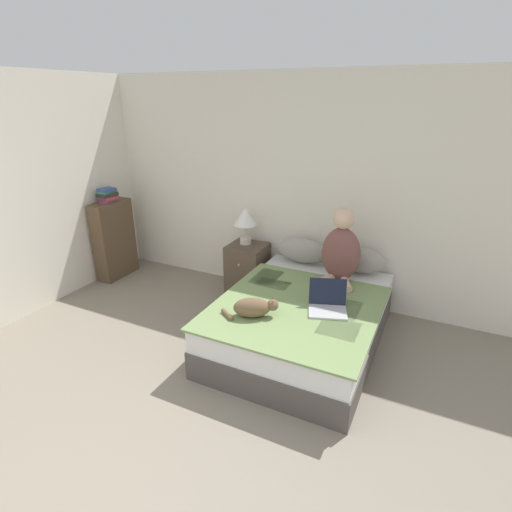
{
  "coord_description": "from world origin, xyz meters",
  "views": [
    {
      "loc": [
        1.52,
        -0.92,
        2.29
      ],
      "look_at": [
        -0.03,
        2.28,
        0.85
      ],
      "focal_mm": 28.0,
      "sensor_mm": 36.0,
      "label": 1
    }
  ],
  "objects_px": {
    "cat_tabby": "(254,307)",
    "person_sitting": "(341,250)",
    "pillow_near": "(302,250)",
    "book_stack_top": "(108,195)",
    "bed": "(302,321)",
    "laptop_open": "(328,305)",
    "nightstand": "(247,269)",
    "table_lamp": "(245,218)",
    "pillow_far": "(358,259)",
    "bookshelf": "(114,240)"
  },
  "relations": [
    {
      "from": "person_sitting",
      "to": "cat_tabby",
      "type": "distance_m",
      "value": 1.19
    },
    {
      "from": "pillow_near",
      "to": "person_sitting",
      "type": "bearing_deg",
      "value": -28.9
    },
    {
      "from": "pillow_near",
      "to": "book_stack_top",
      "type": "relative_size",
      "value": 2.53
    },
    {
      "from": "nightstand",
      "to": "table_lamp",
      "type": "height_order",
      "value": "table_lamp"
    },
    {
      "from": "table_lamp",
      "to": "book_stack_top",
      "type": "distance_m",
      "value": 1.82
    },
    {
      "from": "bed",
      "to": "cat_tabby",
      "type": "relative_size",
      "value": 3.99
    },
    {
      "from": "pillow_near",
      "to": "person_sitting",
      "type": "xyz_separation_m",
      "value": [
        0.51,
        -0.28,
        0.19
      ]
    },
    {
      "from": "laptop_open",
      "to": "person_sitting",
      "type": "bearing_deg",
      "value": 77.4
    },
    {
      "from": "bed",
      "to": "table_lamp",
      "type": "relative_size",
      "value": 4.31
    },
    {
      "from": "cat_tabby",
      "to": "bookshelf",
      "type": "height_order",
      "value": "bookshelf"
    },
    {
      "from": "pillow_far",
      "to": "book_stack_top",
      "type": "relative_size",
      "value": 2.53
    },
    {
      "from": "laptop_open",
      "to": "nightstand",
      "type": "distance_m",
      "value": 1.56
    },
    {
      "from": "bed",
      "to": "person_sitting",
      "type": "distance_m",
      "value": 0.82
    },
    {
      "from": "person_sitting",
      "to": "nightstand",
      "type": "bearing_deg",
      "value": 169.83
    },
    {
      "from": "pillow_far",
      "to": "table_lamp",
      "type": "bearing_deg",
      "value": -178.64
    },
    {
      "from": "pillow_near",
      "to": "cat_tabby",
      "type": "bearing_deg",
      "value": -88.17
    },
    {
      "from": "person_sitting",
      "to": "table_lamp",
      "type": "relative_size",
      "value": 1.7
    },
    {
      "from": "bookshelf",
      "to": "book_stack_top",
      "type": "xyz_separation_m",
      "value": [
        0.0,
        -0.0,
        0.6
      ]
    },
    {
      "from": "cat_tabby",
      "to": "book_stack_top",
      "type": "xyz_separation_m",
      "value": [
        -2.53,
        0.95,
        0.52
      ]
    },
    {
      "from": "table_lamp",
      "to": "bookshelf",
      "type": "relative_size",
      "value": 0.44
    },
    {
      "from": "nightstand",
      "to": "cat_tabby",
      "type": "bearing_deg",
      "value": -60.73
    },
    {
      "from": "bed",
      "to": "table_lamp",
      "type": "xyz_separation_m",
      "value": [
        -1.03,
        0.8,
        0.69
      ]
    },
    {
      "from": "bed",
      "to": "cat_tabby",
      "type": "height_order",
      "value": "cat_tabby"
    },
    {
      "from": "laptop_open",
      "to": "pillow_far",
      "type": "bearing_deg",
      "value": 68.28
    },
    {
      "from": "person_sitting",
      "to": "laptop_open",
      "type": "xyz_separation_m",
      "value": [
        0.08,
        -0.68,
        -0.27
      ]
    },
    {
      "from": "pillow_far",
      "to": "person_sitting",
      "type": "bearing_deg",
      "value": -113.18
    },
    {
      "from": "person_sitting",
      "to": "book_stack_top",
      "type": "bearing_deg",
      "value": -177.84
    },
    {
      "from": "laptop_open",
      "to": "pillow_near",
      "type": "bearing_deg",
      "value": 102.53
    },
    {
      "from": "cat_tabby",
      "to": "person_sitting",
      "type": "bearing_deg",
      "value": 39.43
    },
    {
      "from": "pillow_far",
      "to": "book_stack_top",
      "type": "height_order",
      "value": "book_stack_top"
    },
    {
      "from": "cat_tabby",
      "to": "book_stack_top",
      "type": "bearing_deg",
      "value": 132.75
    },
    {
      "from": "nightstand",
      "to": "book_stack_top",
      "type": "height_order",
      "value": "book_stack_top"
    },
    {
      "from": "pillow_near",
      "to": "table_lamp",
      "type": "relative_size",
      "value": 1.36
    },
    {
      "from": "nightstand",
      "to": "table_lamp",
      "type": "xyz_separation_m",
      "value": [
        -0.04,
        0.04,
        0.63
      ]
    },
    {
      "from": "bed",
      "to": "book_stack_top",
      "type": "xyz_separation_m",
      "value": [
        -2.81,
        0.44,
        0.87
      ]
    },
    {
      "from": "laptop_open",
      "to": "book_stack_top",
      "type": "height_order",
      "value": "book_stack_top"
    },
    {
      "from": "person_sitting",
      "to": "cat_tabby",
      "type": "height_order",
      "value": "person_sitting"
    },
    {
      "from": "pillow_near",
      "to": "book_stack_top",
      "type": "height_order",
      "value": "book_stack_top"
    },
    {
      "from": "pillow_far",
      "to": "book_stack_top",
      "type": "bearing_deg",
      "value": -172.77
    },
    {
      "from": "person_sitting",
      "to": "bookshelf",
      "type": "height_order",
      "value": "person_sitting"
    },
    {
      "from": "cat_tabby",
      "to": "book_stack_top",
      "type": "distance_m",
      "value": 2.76
    },
    {
      "from": "book_stack_top",
      "to": "pillow_far",
      "type": "bearing_deg",
      "value": 7.23
    },
    {
      "from": "table_lamp",
      "to": "bookshelf",
      "type": "xyz_separation_m",
      "value": [
        -1.78,
        -0.36,
        -0.43
      ]
    },
    {
      "from": "laptop_open",
      "to": "nightstand",
      "type": "relative_size",
      "value": 0.66
    },
    {
      "from": "bookshelf",
      "to": "table_lamp",
      "type": "bearing_deg",
      "value": 11.51
    },
    {
      "from": "bed",
      "to": "pillow_far",
      "type": "height_order",
      "value": "pillow_far"
    },
    {
      "from": "nightstand",
      "to": "pillow_far",
      "type": "bearing_deg",
      "value": 3.1
    },
    {
      "from": "cat_tabby",
      "to": "table_lamp",
      "type": "xyz_separation_m",
      "value": [
        -0.76,
        1.31,
        0.35
      ]
    },
    {
      "from": "pillow_far",
      "to": "book_stack_top",
      "type": "xyz_separation_m",
      "value": [
        -3.13,
        -0.4,
        0.47
      ]
    },
    {
      "from": "pillow_near",
      "to": "pillow_far",
      "type": "xyz_separation_m",
      "value": [
        0.63,
        0.0,
        0.0
      ]
    }
  ]
}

